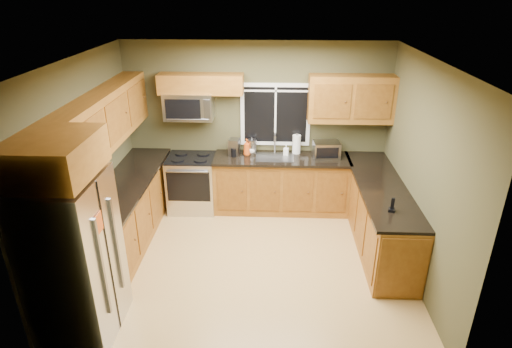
# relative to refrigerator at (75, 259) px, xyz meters

# --- Properties ---
(floor) EXTENTS (4.20, 4.20, 0.00)m
(floor) POSITION_rel_refrigerator_xyz_m (1.74, 1.30, -0.90)
(floor) COLOR tan
(floor) RESTS_ON ground
(ceiling) EXTENTS (4.20, 4.20, 0.00)m
(ceiling) POSITION_rel_refrigerator_xyz_m (1.74, 1.30, 1.80)
(ceiling) COLOR white
(ceiling) RESTS_ON back_wall
(back_wall) EXTENTS (4.20, 0.00, 4.20)m
(back_wall) POSITION_rel_refrigerator_xyz_m (1.74, 3.10, 0.45)
(back_wall) COLOR #434026
(back_wall) RESTS_ON ground
(front_wall) EXTENTS (4.20, 0.00, 4.20)m
(front_wall) POSITION_rel_refrigerator_xyz_m (1.74, -0.50, 0.45)
(front_wall) COLOR #434026
(front_wall) RESTS_ON ground
(left_wall) EXTENTS (0.00, 3.60, 3.60)m
(left_wall) POSITION_rel_refrigerator_xyz_m (-0.36, 1.30, 0.45)
(left_wall) COLOR #434026
(left_wall) RESTS_ON ground
(right_wall) EXTENTS (0.00, 3.60, 3.60)m
(right_wall) POSITION_rel_refrigerator_xyz_m (3.84, 1.30, 0.45)
(right_wall) COLOR #434026
(right_wall) RESTS_ON ground
(window) EXTENTS (1.12, 0.03, 1.02)m
(window) POSITION_rel_refrigerator_xyz_m (2.04, 3.08, 0.65)
(window) COLOR white
(window) RESTS_ON back_wall
(base_cabinets_left) EXTENTS (0.60, 2.65, 0.90)m
(base_cabinets_left) POSITION_rel_refrigerator_xyz_m (-0.06, 1.78, -0.45)
(base_cabinets_left) COLOR brown
(base_cabinets_left) RESTS_ON ground
(countertop_left) EXTENTS (0.65, 2.65, 0.04)m
(countertop_left) POSITION_rel_refrigerator_xyz_m (-0.04, 1.78, 0.02)
(countertop_left) COLOR black
(countertop_left) RESTS_ON base_cabinets_left
(base_cabinets_back) EXTENTS (2.17, 0.60, 0.90)m
(base_cabinets_back) POSITION_rel_refrigerator_xyz_m (2.15, 2.80, -0.45)
(base_cabinets_back) COLOR brown
(base_cabinets_back) RESTS_ON ground
(countertop_back) EXTENTS (2.17, 0.65, 0.04)m
(countertop_back) POSITION_rel_refrigerator_xyz_m (2.15, 2.78, 0.02)
(countertop_back) COLOR black
(countertop_back) RESTS_ON base_cabinets_back
(base_cabinets_peninsula) EXTENTS (0.60, 2.52, 0.90)m
(base_cabinets_peninsula) POSITION_rel_refrigerator_xyz_m (3.54, 1.84, -0.45)
(base_cabinets_peninsula) COLOR brown
(base_cabinets_peninsula) RESTS_ON ground
(countertop_peninsula) EXTENTS (0.65, 2.50, 0.04)m
(countertop_peninsula) POSITION_rel_refrigerator_xyz_m (3.51, 1.85, 0.02)
(countertop_peninsula) COLOR black
(countertop_peninsula) RESTS_ON base_cabinets_peninsula
(upper_cabinets_left) EXTENTS (0.33, 2.65, 0.72)m
(upper_cabinets_left) POSITION_rel_refrigerator_xyz_m (-0.20, 1.78, 0.96)
(upper_cabinets_left) COLOR brown
(upper_cabinets_left) RESTS_ON left_wall
(upper_cabinets_back_left) EXTENTS (1.30, 0.33, 0.30)m
(upper_cabinets_back_left) POSITION_rel_refrigerator_xyz_m (0.89, 2.94, 1.17)
(upper_cabinets_back_left) COLOR brown
(upper_cabinets_back_left) RESTS_ON back_wall
(upper_cabinets_back_right) EXTENTS (1.30, 0.33, 0.72)m
(upper_cabinets_back_right) POSITION_rel_refrigerator_xyz_m (3.19, 2.94, 0.96)
(upper_cabinets_back_right) COLOR brown
(upper_cabinets_back_right) RESTS_ON back_wall
(upper_cabinet_over_fridge) EXTENTS (0.72, 0.90, 0.38)m
(upper_cabinet_over_fridge) POSITION_rel_refrigerator_xyz_m (-0.00, 0.00, 1.13)
(upper_cabinet_over_fridge) COLOR brown
(upper_cabinet_over_fridge) RESTS_ON left_wall
(refrigerator) EXTENTS (0.74, 0.90, 1.80)m
(refrigerator) POSITION_rel_refrigerator_xyz_m (0.00, 0.00, 0.00)
(refrigerator) COLOR #B7B7BC
(refrigerator) RESTS_ON ground
(range) EXTENTS (0.76, 0.69, 0.94)m
(range) POSITION_rel_refrigerator_xyz_m (0.69, 2.77, -0.43)
(range) COLOR #B7B7BC
(range) RESTS_ON ground
(microwave) EXTENTS (0.76, 0.41, 0.42)m
(microwave) POSITION_rel_refrigerator_xyz_m (0.69, 2.91, 0.83)
(microwave) COLOR #B7B7BC
(microwave) RESTS_ON back_wall
(sink) EXTENTS (0.60, 0.42, 0.36)m
(sink) POSITION_rel_refrigerator_xyz_m (2.04, 2.79, 0.05)
(sink) COLOR slate
(sink) RESTS_ON countertop_back
(toaster_oven) EXTENTS (0.43, 0.35, 0.26)m
(toaster_oven) POSITION_rel_refrigerator_xyz_m (2.86, 2.83, 0.17)
(toaster_oven) COLOR #B7B7BC
(toaster_oven) RESTS_ON countertop_back
(coffee_maker) EXTENTS (0.19, 0.23, 0.27)m
(coffee_maker) POSITION_rel_refrigerator_xyz_m (1.39, 2.85, 0.16)
(coffee_maker) COLOR slate
(coffee_maker) RESTS_ON countertop_back
(kettle) EXTENTS (0.20, 0.20, 0.28)m
(kettle) POSITION_rel_refrigerator_xyz_m (1.66, 2.95, 0.17)
(kettle) COLOR #B7B7BC
(kettle) RESTS_ON countertop_back
(paper_towel_roll) EXTENTS (0.17, 0.17, 0.34)m
(paper_towel_roll) POSITION_rel_refrigerator_xyz_m (2.39, 2.98, 0.19)
(paper_towel_roll) COLOR white
(paper_towel_roll) RESTS_ON countertop_back
(soap_bottle_a) EXTENTS (0.14, 0.14, 0.27)m
(soap_bottle_a) POSITION_rel_refrigerator_xyz_m (1.59, 2.85, 0.17)
(soap_bottle_a) COLOR #D04C13
(soap_bottle_a) RESTS_ON countertop_back
(soap_bottle_b) EXTENTS (0.09, 0.09, 0.17)m
(soap_bottle_b) POSITION_rel_refrigerator_xyz_m (2.22, 2.89, 0.13)
(soap_bottle_b) COLOR white
(soap_bottle_b) RESTS_ON countertop_back
(soap_bottle_c) EXTENTS (0.17, 0.17, 0.18)m
(soap_bottle_c) POSITION_rel_refrigerator_xyz_m (1.66, 2.93, 0.13)
(soap_bottle_c) COLOR white
(soap_bottle_c) RESTS_ON countertop_back
(cordless_phone) EXTENTS (0.10, 0.10, 0.18)m
(cordless_phone) POSITION_rel_refrigerator_xyz_m (3.47, 1.08, 0.09)
(cordless_phone) COLOR black
(cordless_phone) RESTS_ON countertop_peninsula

